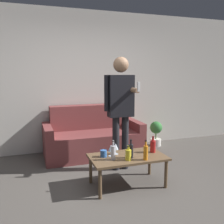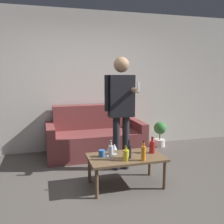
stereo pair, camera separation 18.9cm
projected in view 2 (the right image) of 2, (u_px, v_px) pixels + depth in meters
The scene contains 14 objects.
ground_plane at pixel (122, 202), 2.97m from camera, with size 16.00×16.00×0.00m, color #514C47.
wall_back at pixel (87, 81), 4.91m from camera, with size 8.00×0.06×2.70m.
couch at pixel (95, 137), 4.68m from camera, with size 1.77×0.85×0.91m.
coffee_table at pixel (126, 160), 3.36m from camera, with size 1.02×0.57×0.42m.
bottle_orange at pixel (129, 151), 3.27m from camera, with size 0.06×0.06×0.25m.
bottle_green at pixel (152, 147), 3.48m from camera, with size 0.08×0.08×0.23m.
bottle_dark at pixel (143, 153), 3.18m from camera, with size 0.06×0.06×0.26m.
bottle_yellow at pixel (111, 152), 3.20m from camera, with size 0.06×0.06×0.26m.
bottle_red at pixel (126, 155), 3.18m from camera, with size 0.08×0.08×0.19m.
wine_glass_near at pixel (109, 148), 3.34m from camera, with size 0.07×0.07×0.16m.
wine_glass_far at pixel (114, 147), 3.42m from camera, with size 0.08×0.08×0.15m.
cup_on_table at pixel (102, 153), 3.33m from camera, with size 0.09×0.09×0.09m.
person_standing_front at pixel (121, 103), 3.83m from camera, with size 0.46×0.44×1.76m.
potted_plant at pixel (160, 133), 5.16m from camera, with size 0.25×0.25×0.52m.
Camera 2 is at (-0.88, -2.62, 1.54)m, focal length 40.00 mm.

